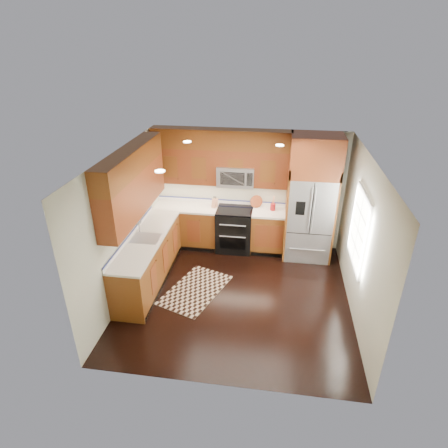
# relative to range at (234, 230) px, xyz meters

# --- Properties ---
(ground) EXTENTS (4.00, 4.00, 0.00)m
(ground) POSITION_rel_range_xyz_m (0.25, -1.67, -0.47)
(ground) COLOR black
(ground) RESTS_ON ground
(wall_back) EXTENTS (4.00, 0.02, 2.60)m
(wall_back) POSITION_rel_range_xyz_m (0.25, 0.33, 0.83)
(wall_back) COLOR beige
(wall_back) RESTS_ON ground
(wall_left) EXTENTS (0.02, 4.00, 2.60)m
(wall_left) POSITION_rel_range_xyz_m (-1.75, -1.67, 0.83)
(wall_left) COLOR beige
(wall_left) RESTS_ON ground
(wall_right) EXTENTS (0.02, 4.00, 2.60)m
(wall_right) POSITION_rel_range_xyz_m (2.25, -1.67, 0.83)
(wall_right) COLOR beige
(wall_right) RESTS_ON ground
(window) EXTENTS (0.04, 1.10, 1.30)m
(window) POSITION_rel_range_xyz_m (2.23, -1.47, 0.93)
(window) COLOR white
(window) RESTS_ON ground
(base_cabinets) EXTENTS (2.85, 3.00, 0.90)m
(base_cabinets) POSITION_rel_range_xyz_m (-0.98, -0.77, -0.02)
(base_cabinets) COLOR brown
(base_cabinets) RESTS_ON ground
(countertop) EXTENTS (2.86, 3.01, 0.04)m
(countertop) POSITION_rel_range_xyz_m (-0.84, -0.65, 0.45)
(countertop) COLOR silver
(countertop) RESTS_ON base_cabinets
(upper_cabinets) EXTENTS (2.85, 3.00, 1.15)m
(upper_cabinets) POSITION_rel_range_xyz_m (-0.90, -0.58, 1.56)
(upper_cabinets) COLOR brown
(upper_cabinets) RESTS_ON ground
(range) EXTENTS (0.76, 0.67, 0.95)m
(range) POSITION_rel_range_xyz_m (0.00, 0.00, 0.00)
(range) COLOR black
(range) RESTS_ON ground
(microwave) EXTENTS (0.76, 0.40, 0.42)m
(microwave) POSITION_rel_range_xyz_m (-0.00, 0.13, 1.19)
(microwave) COLOR #B2B2B7
(microwave) RESTS_ON ground
(refrigerator) EXTENTS (0.98, 0.75, 2.60)m
(refrigerator) POSITION_rel_range_xyz_m (1.55, -0.04, 0.83)
(refrigerator) COLOR #B2B2B7
(refrigerator) RESTS_ON ground
(sink_faucet) EXTENTS (0.54, 0.44, 0.37)m
(sink_faucet) POSITION_rel_range_xyz_m (-1.48, -1.44, 0.52)
(sink_faucet) COLOR #B2B2B7
(sink_faucet) RESTS_ON countertop
(rug) EXTENTS (1.28, 1.61, 0.01)m
(rug) POSITION_rel_range_xyz_m (-0.53, -1.64, -0.46)
(rug) COLOR black
(rug) RESTS_ON ground
(knife_block) EXTENTS (0.12, 0.15, 0.25)m
(knife_block) POSITION_rel_range_xyz_m (-0.44, 0.08, 0.57)
(knife_block) COLOR tan
(knife_block) RESTS_ON countertop
(utensil_crock) EXTENTS (0.12, 0.12, 0.31)m
(utensil_crock) POSITION_rel_range_xyz_m (0.80, 0.11, 0.58)
(utensil_crock) COLOR maroon
(utensil_crock) RESTS_ON countertop
(cutting_board) EXTENTS (0.36, 0.36, 0.02)m
(cutting_board) POSITION_rel_range_xyz_m (0.44, 0.20, 0.48)
(cutting_board) COLOR brown
(cutting_board) RESTS_ON countertop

